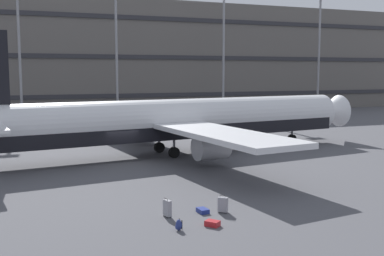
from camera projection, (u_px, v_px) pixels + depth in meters
ground_plane at (122, 162)px, 36.11m from camera, size 600.00×600.00×0.00m
terminal_structure at (60, 58)px, 79.87m from camera, size 139.88×16.79×18.87m
airliner at (176, 121)px, 39.34m from camera, size 37.84×30.80×9.82m
light_mast_center_left at (19, 40)px, 62.65m from camera, size 1.80×0.50×19.12m
light_mast_center_right at (116, 25)px, 67.02m from camera, size 1.80×0.50×23.84m
light_mast_right at (224, 44)px, 73.30m from camera, size 1.80×0.50×19.35m
light_mast_far_right at (319, 45)px, 79.59m from camera, size 1.80×0.50×19.93m
suitcase_upright at (167, 208)px, 22.42m from camera, size 0.32×0.51×0.92m
suitcase_purple at (203, 211)px, 23.12m from camera, size 0.50×0.73×0.22m
suitcase_small at (223, 205)px, 23.11m from camera, size 0.54×0.51×0.92m
suitcase_silver at (212, 223)px, 21.11m from camera, size 0.73×0.76×0.25m
backpack_red at (179, 225)px, 20.51m from camera, size 0.37×0.38×0.55m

